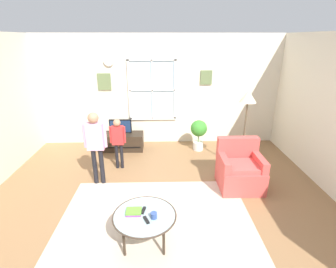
% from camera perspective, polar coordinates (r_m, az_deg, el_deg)
% --- Properties ---
extents(ground_plane, '(6.56, 6.39, 0.02)m').
position_cam_1_polar(ground_plane, '(4.23, -2.08, -17.04)').
color(ground_plane, olive).
extents(back_wall, '(5.96, 0.17, 2.70)m').
position_cam_1_polar(back_wall, '(6.41, -2.13, 9.73)').
color(back_wall, silver).
rests_on(back_wall, ground_plane).
extents(area_rug, '(2.90, 2.00, 0.01)m').
position_cam_1_polar(area_rug, '(4.11, -2.66, -18.12)').
color(area_rug, '#C6B29E').
rests_on(area_rug, ground_plane).
extents(tv_stand, '(1.06, 0.46, 0.41)m').
position_cam_1_polar(tv_stand, '(6.31, -10.43, -1.68)').
color(tv_stand, '#2D2319').
rests_on(tv_stand, ground_plane).
extents(television, '(0.53, 0.08, 0.36)m').
position_cam_1_polar(television, '(6.17, -10.67, 1.70)').
color(television, '#4C4C4C').
rests_on(television, tv_stand).
extents(armchair, '(0.76, 0.74, 0.87)m').
position_cam_1_polar(armchair, '(4.85, 15.85, -7.82)').
color(armchair, '#D14C47').
rests_on(armchair, ground_plane).
extents(coffee_table, '(0.84, 0.84, 0.42)m').
position_cam_1_polar(coffee_table, '(3.50, -5.30, -18.01)').
color(coffee_table, '#99B2B7').
rests_on(coffee_table, ground_plane).
extents(book_stack, '(0.20, 0.18, 0.04)m').
position_cam_1_polar(book_stack, '(3.53, -7.71, -16.93)').
color(book_stack, '#914397').
rests_on(book_stack, coffee_table).
extents(cup, '(0.08, 0.08, 0.08)m').
position_cam_1_polar(cup, '(3.41, -3.23, -17.85)').
color(cup, '#334C8C').
rests_on(cup, coffee_table).
extents(remote_near_books, '(0.09, 0.14, 0.02)m').
position_cam_1_polar(remote_near_books, '(3.39, -4.93, -18.72)').
color(remote_near_books, black).
rests_on(remote_near_books, coffee_table).
extents(remote_near_cup, '(0.07, 0.15, 0.02)m').
position_cam_1_polar(remote_near_cup, '(3.55, -5.55, -16.74)').
color(remote_near_cup, black).
rests_on(remote_near_cup, coffee_table).
extents(person_red_shirt, '(0.33, 0.15, 1.08)m').
position_cam_1_polar(person_red_shirt, '(5.25, -11.21, -0.91)').
color(person_red_shirt, black).
rests_on(person_red_shirt, ground_plane).
extents(person_pink_shirt, '(0.42, 0.19, 1.39)m').
position_cam_1_polar(person_pink_shirt, '(4.70, -16.02, -1.42)').
color(person_pink_shirt, black).
rests_on(person_pink_shirt, ground_plane).
extents(potted_plant_by_window, '(0.39, 0.39, 0.75)m').
position_cam_1_polar(potted_plant_by_window, '(6.14, 6.94, 0.60)').
color(potted_plant_by_window, silver).
rests_on(potted_plant_by_window, ground_plane).
extents(floor_lamp, '(0.32, 0.32, 1.66)m').
position_cam_1_polar(floor_lamp, '(5.11, 17.45, 6.30)').
color(floor_lamp, black).
rests_on(floor_lamp, ground_plane).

